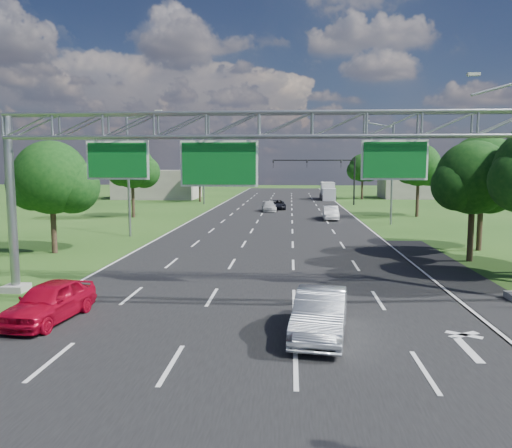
# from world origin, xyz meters

# --- Properties ---
(ground) EXTENTS (220.00, 220.00, 0.00)m
(ground) POSITION_xyz_m (0.00, 30.00, 0.00)
(ground) COLOR #204514
(ground) RESTS_ON ground
(road) EXTENTS (18.00, 180.00, 0.02)m
(road) POSITION_xyz_m (0.00, 30.00, 0.00)
(road) COLOR black
(road) RESTS_ON ground
(road_flare) EXTENTS (3.00, 30.00, 0.02)m
(road_flare) POSITION_xyz_m (10.20, 14.00, 0.00)
(road_flare) COLOR black
(road_flare) RESTS_ON ground
(sign_gantry) EXTENTS (23.50, 1.00, 9.56)m
(sign_gantry) POSITION_xyz_m (0.33, 12.00, 6.89)
(sign_gantry) COLOR gray
(sign_gantry) RESTS_ON ground
(traffic_signal) EXTENTS (12.21, 0.24, 7.00)m
(traffic_signal) POSITION_xyz_m (7.48, 65.00, 5.17)
(traffic_signal) COLOR black
(traffic_signal) RESTS_ON ground
(streetlight_l_near) EXTENTS (2.97, 0.22, 10.16)m
(streetlight_l_near) POSITION_xyz_m (-11.30, 30.00, 5.58)
(streetlight_l_near) COLOR gray
(streetlight_l_near) RESTS_ON ground
(streetlight_l_far) EXTENTS (2.97, 0.22, 10.16)m
(streetlight_l_far) POSITION_xyz_m (-11.30, 65.00, 5.58)
(streetlight_l_far) COLOR gray
(streetlight_l_far) RESTS_ON ground
(streetlight_r_mid) EXTENTS (2.97, 0.22, 10.16)m
(streetlight_r_mid) POSITION_xyz_m (11.30, 40.00, 5.58)
(streetlight_r_mid) COLOR gray
(streetlight_r_mid) RESTS_ON ground
(tree_verge_la) EXTENTS (5.76, 4.80, 7.40)m
(tree_verge_la) POSITION_xyz_m (-13.92, 22.04, 4.76)
(tree_verge_la) COLOR #2D2116
(tree_verge_la) RESTS_ON ground
(tree_verge_lb) EXTENTS (5.76, 4.80, 8.06)m
(tree_verge_lb) POSITION_xyz_m (-15.92, 45.04, 5.41)
(tree_verge_lb) COLOR #2D2116
(tree_verge_lb) RESTS_ON ground
(tree_verge_lc) EXTENTS (5.76, 4.80, 7.62)m
(tree_verge_lc) POSITION_xyz_m (-12.92, 70.04, 4.98)
(tree_verge_lc) COLOR #2D2116
(tree_verge_lc) RESTS_ON ground
(tree_verge_rd) EXTENTS (5.76, 4.80, 8.28)m
(tree_verge_rd) POSITION_xyz_m (16.08, 48.04, 5.63)
(tree_verge_rd) COLOR #2D2116
(tree_verge_rd) RESTS_ON ground
(tree_verge_re) EXTENTS (5.76, 4.80, 7.84)m
(tree_verge_re) POSITION_xyz_m (14.08, 78.04, 5.20)
(tree_verge_re) COLOR #2D2116
(tree_verge_re) RESTS_ON ground
(building_left) EXTENTS (14.00, 10.00, 5.00)m
(building_left) POSITION_xyz_m (-22.00, 78.00, 2.50)
(building_left) COLOR gray
(building_left) RESTS_ON ground
(building_right) EXTENTS (12.00, 9.00, 4.00)m
(building_right) POSITION_xyz_m (24.00, 82.00, 2.00)
(building_right) COLOR gray
(building_right) RESTS_ON ground
(red_coupe) EXTENTS (2.29, 4.58, 1.50)m
(red_coupe) POSITION_xyz_m (-7.30, 7.80, 0.75)
(red_coupe) COLOR #B80824
(red_coupe) RESTS_ON ground
(silver_sedan) EXTENTS (2.27, 4.93, 1.57)m
(silver_sedan) POSITION_xyz_m (2.65, 6.83, 0.78)
(silver_sedan) COLOR #B4BAC0
(silver_sedan) RESTS_ON ground
(car_queue_a) EXTENTS (2.12, 4.36, 1.22)m
(car_queue_a) POSITION_xyz_m (-1.09, 53.37, 0.61)
(car_queue_a) COLOR #BCBCBC
(car_queue_a) RESTS_ON ground
(car_queue_b) EXTENTS (2.40, 4.57, 1.23)m
(car_queue_b) POSITION_xyz_m (-0.11, 56.50, 0.61)
(car_queue_b) COLOR black
(car_queue_b) RESTS_ON ground
(car_queue_d) EXTENTS (1.60, 4.45, 1.46)m
(car_queue_d) POSITION_xyz_m (5.92, 44.01, 0.73)
(car_queue_d) COLOR silver
(car_queue_d) RESTS_ON ground
(box_truck) EXTENTS (2.40, 7.83, 2.95)m
(box_truck) POSITION_xyz_m (8.00, 76.81, 1.41)
(box_truck) COLOR beige
(box_truck) RESTS_ON ground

